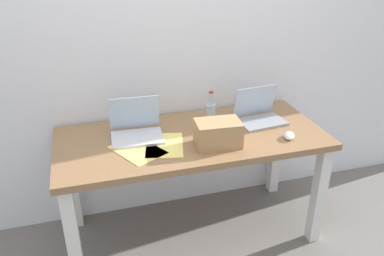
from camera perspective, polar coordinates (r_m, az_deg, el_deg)
ground_plane at (r=2.76m, az=0.00°, el=-14.78°), size 8.00×8.00×0.00m
back_wall at (r=2.54m, az=-2.69°, el=14.51°), size 5.20×0.08×2.60m
desk at (r=2.40m, az=0.00°, el=-3.32°), size 1.61×0.71×0.74m
laptop_left at (r=2.34m, az=-8.15°, el=-0.11°), size 0.32×0.26×0.23m
laptop_right at (r=2.55m, az=9.79°, el=2.02°), size 0.31×0.25×0.22m
beer_bottle at (r=2.41m, az=2.74°, el=1.97°), size 0.06×0.06×0.24m
computer_mouse at (r=2.38m, az=14.03°, el=-1.08°), size 0.10×0.12×0.03m
cardboard_box at (r=2.22m, az=3.82°, el=-0.80°), size 0.27×0.19×0.15m
paper_sheet_front_left at (r=2.21m, az=-7.95°, el=-3.19°), size 0.32×0.36×0.00m
paper_yellow_folder at (r=2.25m, az=-4.05°, el=-2.49°), size 0.27×0.34×0.00m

